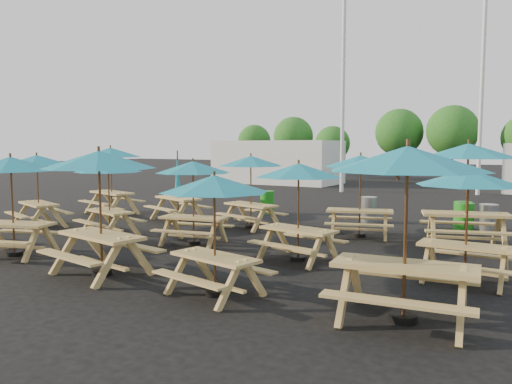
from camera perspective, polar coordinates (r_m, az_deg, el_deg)
The scene contains 28 objects.
ground at distance 13.79m, azimuth -3.16°, elevation -5.06°, with size 120.00×120.00×0.00m, color black.
picnic_unit_1 at distance 16.52m, azimuth -23.76°, elevation 2.92°, with size 2.50×2.50×2.22m.
picnic_unit_2 at distance 18.76m, azimuth -16.27°, elevation 3.95°, with size 2.62×2.62×2.43m.
picnic_unit_3 at distance 12.38m, azimuth -26.22°, elevation 2.31°, with size 2.53×2.53×2.26m.
picnic_unit_4 at distance 14.34m, azimuth -16.53°, elevation 2.31°, with size 2.26×2.26×2.06m.
picnic_unit_5 at distance 16.72m, azimuth -8.92°, elevation 0.02°, with size 2.25×2.10×2.33m.
picnic_unit_6 at distance 9.88m, azimuth -17.49°, elevation 2.74°, with size 2.47×2.47×2.41m.
picnic_unit_7 at distance 12.52m, azimuth -7.21°, elevation 2.28°, with size 2.21×2.21×2.12m.
picnic_unit_8 at distance 14.92m, azimuth -0.60°, elevation 3.09°, with size 2.41×2.41×2.20m.
picnic_unit_9 at distance 8.16m, azimuth -4.78°, elevation 0.13°, with size 2.14×2.14×2.03m.
picnic_unit_10 at distance 10.68m, azimuth 4.89°, elevation 1.85°, with size 2.20×2.20×2.13m.
picnic_unit_11 at distance 13.72m, azimuth 11.86°, elevation 2.94°, with size 2.49×2.49×2.25m.
picnic_unit_12 at distance 7.17m, azimuth 16.90°, elevation 2.53°, with size 2.44×2.44×2.51m.
picnic_unit_13 at distance 9.71m, azimuth 23.10°, elevation 0.84°, with size 1.90×1.90×2.08m.
picnic_unit_14 at distance 13.03m, azimuth 23.09°, elevation 3.71°, with size 2.84×2.84×2.56m.
waste_bin_0 at distance 18.28m, azimuth 1.29°, elevation -1.17°, with size 0.52×0.52×0.83m, color #1A8317.
waste_bin_1 at distance 16.58m, azimuth 12.77°, elevation -1.97°, with size 0.52×0.52×0.83m, color gray.
waste_bin_2 at distance 15.67m, azimuth 22.72°, elevation -2.67°, with size 0.52×0.52×0.83m, color #1A8317.
waste_bin_3 at distance 16.03m, azimuth 22.54°, elevation -2.50°, with size 0.52×0.52×0.83m, color #1A8317.
waste_bin_4 at distance 15.60m, azimuth 25.03°, elevation -2.80°, with size 0.52×0.52×0.83m, color gray.
mast_0 at distance 27.26m, azimuth 9.94°, elevation 12.67°, with size 0.20×0.20×12.00m, color silver.
mast_1 at distance 27.69m, azimuth 24.46°, elevation 12.16°, with size 0.20×0.20×12.00m, color silver.
event_tent_0 at distance 33.17m, azimuth 2.48°, elevation 3.46°, with size 8.00×4.00×2.80m, color silver.
tree_0 at distance 42.45m, azimuth -0.19°, elevation 5.81°, with size 2.80×2.80×4.24m.
tree_1 at distance 39.21m, azimuth 4.28°, elevation 6.30°, with size 3.11×3.11×4.72m.
tree_2 at distance 37.62m, azimuth 8.73°, elevation 5.49°, with size 2.59×2.59×3.93m.
tree_3 at distance 37.20m, azimuth 16.05°, elevation 6.55°, with size 3.36×3.36×5.09m.
tree_4 at distance 36.02m, azimuth 21.54°, elevation 6.52°, with size 3.41×3.41×5.17m.
Camera 1 is at (7.50, -11.31, 2.49)m, focal length 35.00 mm.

